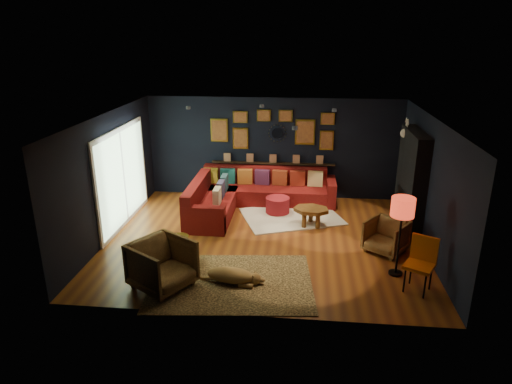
# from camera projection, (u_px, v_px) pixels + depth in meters

# --- Properties ---
(floor) EXTENTS (6.50, 6.50, 0.00)m
(floor) POSITION_uv_depth(u_px,v_px,m) (264.00, 240.00, 9.64)
(floor) COLOR brown
(floor) RESTS_ON ground
(room_walls) EXTENTS (6.50, 6.50, 6.50)m
(room_walls) POSITION_uv_depth(u_px,v_px,m) (264.00, 167.00, 9.11)
(room_walls) COLOR black
(room_walls) RESTS_ON ground
(sectional) EXTENTS (3.41, 2.69, 0.86)m
(sectional) POSITION_uv_depth(u_px,v_px,m) (246.00, 195.00, 11.29)
(sectional) COLOR maroon
(sectional) RESTS_ON ground
(ledge) EXTENTS (3.20, 0.12, 0.04)m
(ledge) POSITION_uv_depth(u_px,v_px,m) (273.00, 163.00, 11.84)
(ledge) COLOR black
(ledge) RESTS_ON room_walls
(gallery_wall) EXTENTS (3.15, 0.04, 1.02)m
(gallery_wall) POSITION_uv_depth(u_px,v_px,m) (273.00, 129.00, 11.58)
(gallery_wall) COLOR gold
(gallery_wall) RESTS_ON room_walls
(sunburst_mirror) EXTENTS (0.47, 0.16, 0.47)m
(sunburst_mirror) POSITION_uv_depth(u_px,v_px,m) (277.00, 133.00, 11.61)
(sunburst_mirror) COLOR silver
(sunburst_mirror) RESTS_ON room_walls
(fireplace) EXTENTS (0.31, 1.60, 2.20)m
(fireplace) POSITION_uv_depth(u_px,v_px,m) (410.00, 185.00, 9.84)
(fireplace) COLOR black
(fireplace) RESTS_ON ground
(deer_head) EXTENTS (0.50, 0.28, 0.45)m
(deer_head) POSITION_uv_depth(u_px,v_px,m) (413.00, 133.00, 9.96)
(deer_head) COLOR white
(deer_head) RESTS_ON fireplace
(sliding_door) EXTENTS (0.06, 2.80, 2.20)m
(sliding_door) POSITION_uv_depth(u_px,v_px,m) (123.00, 177.00, 10.14)
(sliding_door) COLOR white
(sliding_door) RESTS_ON ground
(ceiling_spots) EXTENTS (3.30, 2.50, 0.06)m
(ceiling_spots) POSITION_uv_depth(u_px,v_px,m) (268.00, 112.00, 9.53)
(ceiling_spots) COLOR black
(ceiling_spots) RESTS_ON room_walls
(shag_rug) EXTENTS (2.61, 2.27, 0.03)m
(shag_rug) POSITION_uv_depth(u_px,v_px,m) (291.00, 216.00, 10.80)
(shag_rug) COLOR white
(shag_rug) RESTS_ON ground
(leopard_rug) EXTENTS (2.99, 2.27, 0.02)m
(leopard_rug) POSITION_uv_depth(u_px,v_px,m) (231.00, 282.00, 7.99)
(leopard_rug) COLOR tan
(leopard_rug) RESTS_ON ground
(coffee_table) EXTENTS (0.89, 0.72, 0.40)m
(coffee_table) POSITION_uv_depth(u_px,v_px,m) (311.00, 211.00, 10.19)
(coffee_table) COLOR brown
(coffee_table) RESTS_ON shag_rug
(pouf) EXTENTS (0.57, 0.57, 0.37)m
(pouf) POSITION_uv_depth(u_px,v_px,m) (278.00, 205.00, 10.95)
(pouf) COLOR maroon
(pouf) RESTS_ON shag_rug
(armchair_left) EXTENTS (1.20, 1.22, 0.93)m
(armchair_left) POSITION_uv_depth(u_px,v_px,m) (162.00, 263.00, 7.71)
(armchair_left) COLOR #C68B45
(armchair_left) RESTS_ON ground
(armchair_right) EXTENTS (0.97, 0.96, 0.73)m
(armchair_right) POSITION_uv_depth(u_px,v_px,m) (386.00, 235.00, 8.99)
(armchair_right) COLOR #C68B45
(armchair_right) RESTS_ON ground
(gold_stool) EXTENTS (0.38, 0.38, 0.47)m
(gold_stool) POSITION_uv_depth(u_px,v_px,m) (180.00, 248.00, 8.75)
(gold_stool) COLOR gold
(gold_stool) RESTS_ON ground
(orange_chair) EXTENTS (0.61, 0.61, 0.95)m
(orange_chair) POSITION_uv_depth(u_px,v_px,m) (421.00, 259.00, 7.62)
(orange_chair) COLOR black
(orange_chair) RESTS_ON ground
(floor_lamp) EXTENTS (0.41, 0.41, 1.48)m
(floor_lamp) POSITION_uv_depth(u_px,v_px,m) (403.00, 211.00, 7.86)
(floor_lamp) COLOR black
(floor_lamp) RESTS_ON ground
(dog) EXTENTS (1.21, 0.70, 0.36)m
(dog) POSITION_uv_depth(u_px,v_px,m) (231.00, 273.00, 7.93)
(dog) COLOR #9D7446
(dog) RESTS_ON leopard_rug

